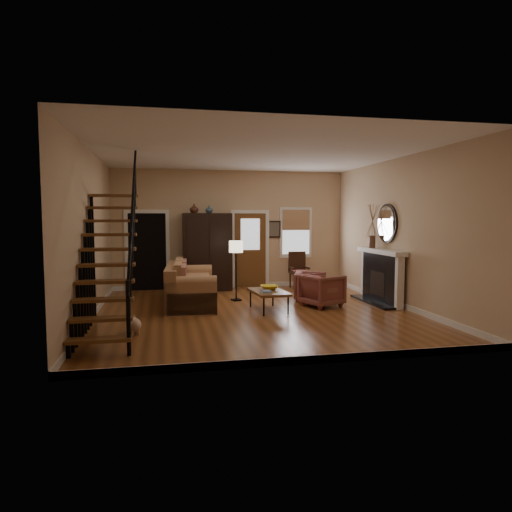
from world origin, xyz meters
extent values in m
plane|color=brown|center=(0.00, 0.00, 0.00)|extent=(7.00, 7.00, 0.00)
plane|color=white|center=(0.00, 0.00, 3.30)|extent=(7.00, 7.00, 0.00)
cube|color=#D0AE85|center=(0.00, 3.50, 1.65)|extent=(6.50, 0.04, 3.30)
cube|color=#D0AE85|center=(-3.25, 0.00, 1.65)|extent=(0.04, 7.00, 3.30)
cube|color=#D0AE85|center=(3.25, 0.00, 1.65)|extent=(0.04, 7.00, 3.30)
cube|color=black|center=(-2.30, 3.65, 1.05)|extent=(1.00, 0.36, 2.10)
cube|color=brown|center=(0.55, 3.48, 1.05)|extent=(0.90, 0.06, 2.10)
cube|color=silver|center=(1.90, 3.47, 1.55)|extent=(0.96, 0.06, 1.46)
cube|color=black|center=(3.13, 0.50, 0.57)|extent=(0.24, 1.60, 1.15)
cube|color=white|center=(3.07, 0.50, 1.20)|extent=(0.30, 1.95, 0.10)
cylinder|color=silver|center=(3.20, 0.50, 1.85)|extent=(0.05, 0.90, 0.90)
imported|color=#4C2619|center=(-1.05, 3.05, 2.22)|extent=(0.24, 0.24, 0.25)
imported|color=#334C60|center=(-0.65, 3.05, 2.21)|extent=(0.20, 0.20, 0.21)
imported|color=yellow|center=(0.36, 0.25, 0.48)|extent=(0.38, 0.38, 0.09)
imported|color=maroon|center=(1.59, 0.34, 0.36)|extent=(1.03, 1.02, 0.73)
imported|color=maroon|center=(1.57, 1.09, 0.34)|extent=(0.96, 0.95, 0.68)
camera|label=1|loc=(-1.85, -9.25, 1.97)|focal=32.00mm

